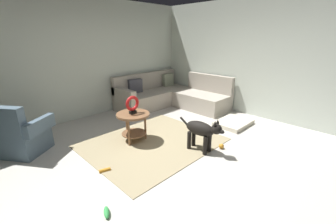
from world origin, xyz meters
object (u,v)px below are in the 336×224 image
Objects in this scene: torus_sculpture at (132,104)px; dog_toy_bone at (107,212)px; dog_toy_ball at (221,146)px; dog_toy_rope at (105,170)px; sectional_couch at (171,96)px; side_table at (133,120)px; armchair at (21,136)px; dog_bed_mat at (233,123)px; dog at (202,131)px.

dog_toy_bone is at bearing -136.52° from torus_sculpture.
dog_toy_ball is 1.97m from dog_toy_rope.
sectional_couch reaches higher than dog_toy_ball.
side_table is 0.29m from torus_sculpture.
armchair is 4.05m from dog_bed_mat.
dog reaches higher than dog_toy_rope.
armchair is 1.25× the size of dog_bed_mat.
sectional_couch is 13.95× the size of dog_toy_rope.
dog_toy_ball is at bearing 12.11° from armchair.
side_table reaches higher than dog_toy_ball.
dog_bed_mat and dog_toy_ball have the same top height.
side_table is at bearing 180.00° from torus_sculpture.
dog_bed_mat is 3.33m from dog_toy_bone.
armchair is 1.87m from torus_sculpture.
side_table reaches higher than dog_bed_mat.
dog is 4.71× the size of dog_toy_bone.
dog_toy_bone is (-1.31, -1.24, -0.68)m from torus_sculpture.
sectional_couch is 2.58m from dog.
dog_toy_bone is (-3.32, -0.30, -0.01)m from dog_bed_mat.
armchair reaches higher than dog_toy_rope.
torus_sculpture is 0.41× the size of dog_bed_mat.
side_table is at bearing 29.05° from dog_toy_rope.
dog reaches higher than dog_toy_ball.
armchair is 2.96m from dog.
torus_sculpture is at bearing -153.48° from sectional_couch.
dog_bed_mat is 1.20m from dog_toy_ball.
armchair is at bearing 150.01° from torus_sculpture.
dog reaches higher than side_table.
side_table is 1.84× the size of torus_sculpture.
torus_sculpture is 1.73m from dog_toy_ball.
sectional_couch is at bearing 34.06° from dog_toy_bone.
dog_bed_mat is at bearing -90.16° from sectional_couch.
side_table reaches higher than dog_toy_bone.
dog is 0.50m from dog_toy_ball.
armchair reaches higher than dog_toy_bone.
dog_toy_ball is at bearing -56.59° from torus_sculpture.
dog_toy_bone is at bearing -145.94° from sectional_couch.
sectional_couch is 25.02× the size of dog_toy_ball.
sectional_couch is at bearing 27.32° from dog_toy_rope.
sectional_couch is 4.02m from dog_toy_bone.
dog_toy_bone is (0.27, -2.15, -0.29)m from armchair.
dog_toy_rope is (-1.79, 0.83, -0.02)m from dog_toy_ball.
dog is 1.91m from dog_toy_bone.
dog_bed_mat is 4.96× the size of dog_toy_rope.
dog_bed_mat is at bearing -24.99° from torus_sculpture.
sectional_couch is at bearing 64.05° from dog_toy_ball.
dog_toy_rope is (-1.47, 0.62, -0.35)m from dog.
dog_bed_mat reaches higher than dog_toy_bone.
dog_toy_bone is at bearing 177.65° from dog_toy_ball.
torus_sculpture is at bearing 155.01° from dog_bed_mat.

